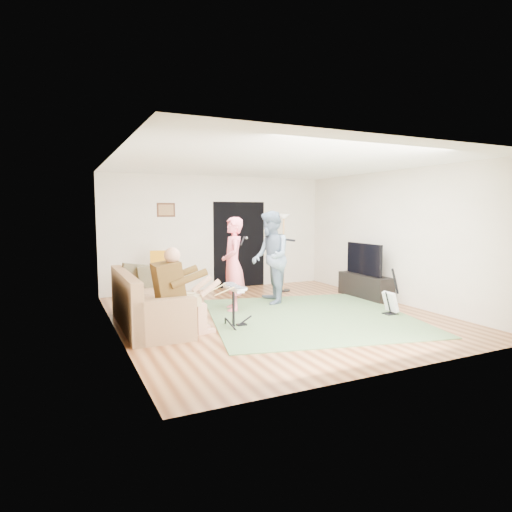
{
  "coord_description": "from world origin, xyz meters",
  "views": [
    {
      "loc": [
        -3.56,
        -6.68,
        1.87
      ],
      "look_at": [
        -0.26,
        0.3,
        1.06
      ],
      "focal_mm": 30.0,
      "sensor_mm": 36.0,
      "label": 1
    }
  ],
  "objects_px": {
    "singer": "(233,264)",
    "torchiere_lamp": "(284,239)",
    "television": "(364,259)",
    "dining_chair": "(161,284)",
    "drum_kit": "(233,309)",
    "guitar_spare": "(391,302)",
    "guitarist": "(270,257)",
    "sofa": "(144,309)",
    "tv_cabinet": "(365,286)"
  },
  "relations": [
    {
      "from": "singer",
      "to": "torchiere_lamp",
      "type": "relative_size",
      "value": 0.98
    },
    {
      "from": "torchiere_lamp",
      "to": "television",
      "type": "distance_m",
      "value": 1.91
    },
    {
      "from": "torchiere_lamp",
      "to": "dining_chair",
      "type": "distance_m",
      "value": 3.02
    },
    {
      "from": "drum_kit",
      "to": "guitar_spare",
      "type": "relative_size",
      "value": 0.82
    },
    {
      "from": "guitar_spare",
      "to": "torchiere_lamp",
      "type": "xyz_separation_m",
      "value": [
        -0.62,
        2.89,
        0.99
      ]
    },
    {
      "from": "guitar_spare",
      "to": "torchiere_lamp",
      "type": "distance_m",
      "value": 3.12
    },
    {
      "from": "drum_kit",
      "to": "television",
      "type": "bearing_deg",
      "value": 16.13
    },
    {
      "from": "dining_chair",
      "to": "television",
      "type": "bearing_deg",
      "value": -5.78
    },
    {
      "from": "guitarist",
      "to": "dining_chair",
      "type": "bearing_deg",
      "value": -101.94
    },
    {
      "from": "guitarist",
      "to": "singer",
      "type": "bearing_deg",
      "value": -58.08
    },
    {
      "from": "singer",
      "to": "dining_chair",
      "type": "bearing_deg",
      "value": -126.73
    },
    {
      "from": "guitar_spare",
      "to": "dining_chair",
      "type": "relative_size",
      "value": 0.81
    },
    {
      "from": "guitar_spare",
      "to": "television",
      "type": "height_order",
      "value": "television"
    },
    {
      "from": "sofa",
      "to": "singer",
      "type": "distance_m",
      "value": 1.9
    },
    {
      "from": "guitarist",
      "to": "tv_cabinet",
      "type": "bearing_deg",
      "value": 96.44
    },
    {
      "from": "singer",
      "to": "television",
      "type": "relative_size",
      "value": 1.64
    },
    {
      "from": "guitarist",
      "to": "tv_cabinet",
      "type": "xyz_separation_m",
      "value": [
        2.13,
        -0.38,
        -0.69
      ]
    },
    {
      "from": "sofa",
      "to": "drum_kit",
      "type": "xyz_separation_m",
      "value": [
        1.3,
        -0.65,
        0.01
      ]
    },
    {
      "from": "drum_kit",
      "to": "singer",
      "type": "bearing_deg",
      "value": 68.05
    },
    {
      "from": "drum_kit",
      "to": "television",
      "type": "relative_size",
      "value": 0.65
    },
    {
      "from": "sofa",
      "to": "drum_kit",
      "type": "bearing_deg",
      "value": -26.58
    },
    {
      "from": "drum_kit",
      "to": "tv_cabinet",
      "type": "bearing_deg",
      "value": 15.91
    },
    {
      "from": "guitarist",
      "to": "torchiere_lamp",
      "type": "height_order",
      "value": "guitarist"
    },
    {
      "from": "singer",
      "to": "torchiere_lamp",
      "type": "xyz_separation_m",
      "value": [
        1.82,
        1.32,
        0.36
      ]
    },
    {
      "from": "guitar_spare",
      "to": "television",
      "type": "xyz_separation_m",
      "value": [
        0.56,
        1.44,
        0.61
      ]
    },
    {
      "from": "tv_cabinet",
      "to": "drum_kit",
      "type": "bearing_deg",
      "value": -164.09
    },
    {
      "from": "guitarist",
      "to": "torchiere_lamp",
      "type": "distance_m",
      "value": 1.42
    },
    {
      "from": "singer",
      "to": "guitar_spare",
      "type": "xyz_separation_m",
      "value": [
        2.44,
        -1.57,
        -0.64
      ]
    },
    {
      "from": "dining_chair",
      "to": "singer",
      "type": "bearing_deg",
      "value": -37.29
    },
    {
      "from": "drum_kit",
      "to": "tv_cabinet",
      "type": "distance_m",
      "value": 3.64
    },
    {
      "from": "sofa",
      "to": "guitar_spare",
      "type": "xyz_separation_m",
      "value": [
        4.19,
        -1.1,
        -0.06
      ]
    },
    {
      "from": "television",
      "to": "tv_cabinet",
      "type": "bearing_deg",
      "value": 0.0
    },
    {
      "from": "tv_cabinet",
      "to": "television",
      "type": "height_order",
      "value": "television"
    },
    {
      "from": "guitarist",
      "to": "guitar_spare",
      "type": "distance_m",
      "value": 2.47
    },
    {
      "from": "sofa",
      "to": "drum_kit",
      "type": "height_order",
      "value": "sofa"
    },
    {
      "from": "sofa",
      "to": "torchiere_lamp",
      "type": "bearing_deg",
      "value": 26.7
    },
    {
      "from": "drum_kit",
      "to": "tv_cabinet",
      "type": "height_order",
      "value": "drum_kit"
    },
    {
      "from": "sofa",
      "to": "dining_chair",
      "type": "distance_m",
      "value": 1.93
    },
    {
      "from": "guitar_spare",
      "to": "tv_cabinet",
      "type": "distance_m",
      "value": 1.57
    },
    {
      "from": "television",
      "to": "drum_kit",
      "type": "bearing_deg",
      "value": -163.87
    },
    {
      "from": "sofa",
      "to": "guitarist",
      "type": "distance_m",
      "value": 2.84
    },
    {
      "from": "guitarist",
      "to": "sofa",
      "type": "bearing_deg",
      "value": -58.35
    },
    {
      "from": "singer",
      "to": "sofa",
      "type": "bearing_deg",
      "value": -60.5
    },
    {
      "from": "guitar_spare",
      "to": "tv_cabinet",
      "type": "xyz_separation_m",
      "value": [
        0.61,
        1.44,
        0.01
      ]
    },
    {
      "from": "guitar_spare",
      "to": "dining_chair",
      "type": "height_order",
      "value": "dining_chair"
    },
    {
      "from": "singer",
      "to": "dining_chair",
      "type": "height_order",
      "value": "singer"
    },
    {
      "from": "drum_kit",
      "to": "guitarist",
      "type": "relative_size",
      "value": 0.37
    },
    {
      "from": "drum_kit",
      "to": "tv_cabinet",
      "type": "relative_size",
      "value": 0.5
    },
    {
      "from": "sofa",
      "to": "torchiere_lamp",
      "type": "relative_size",
      "value": 1.23
    },
    {
      "from": "torchiere_lamp",
      "to": "tv_cabinet",
      "type": "distance_m",
      "value": 2.14
    }
  ]
}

